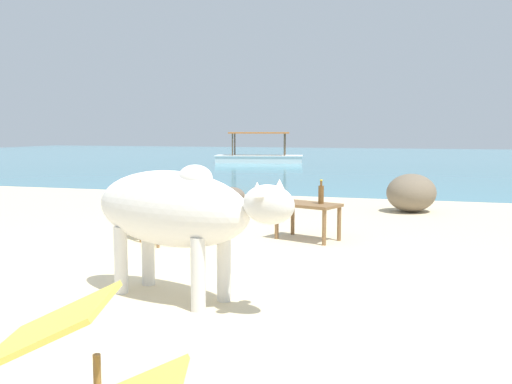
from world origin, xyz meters
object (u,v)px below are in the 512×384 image
low_bench_table (308,209)px  deck_chair_near (161,209)px  bottle (321,194)px  cow (175,210)px  boat_white (259,156)px  deck_chair_far (92,369)px

low_bench_table → deck_chair_near: size_ratio=0.93×
bottle → deck_chair_near: (-1.87, -0.56, -0.19)m
low_bench_table → bottle: size_ratio=2.92×
cow → boat_white: bearing=122.4°
bottle → deck_chair_far: bearing=-90.5°
bottle → deck_chair_far: 4.92m
deck_chair_near → deck_chair_far: same height
deck_chair_near → low_bench_table: bearing=52.2°
deck_chair_near → boat_white: size_ratio=0.24×
deck_chair_near → deck_chair_far: (1.83, -4.35, 0.00)m
cow → boat_white: boat_white is taller
deck_chair_far → bottle: bearing=72.0°
low_bench_table → boat_white: 17.18m
cow → deck_chair_far: bearing=-55.9°
low_bench_table → deck_chair_far: deck_chair_far is taller
low_bench_table → boat_white: (-5.45, 16.30, -0.13)m
low_bench_table → deck_chair_far: size_ratio=0.97×
low_bench_table → deck_chair_near: deck_chair_near is taller
bottle → cow: bearing=-103.8°
deck_chair_far → boat_white: (-5.57, 21.21, -0.13)m
cow → boat_white: size_ratio=0.51×
low_bench_table → deck_chair_near: (-1.70, -0.56, 0.01)m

